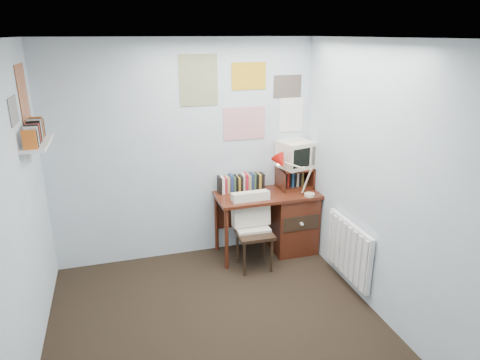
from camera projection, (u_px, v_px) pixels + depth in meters
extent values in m
plane|color=black|center=(226.00, 346.00, 3.65)|extent=(3.50, 3.50, 0.00)
cube|color=silver|center=(185.00, 153.00, 4.83)|extent=(3.00, 0.02, 2.50)
cube|color=silver|center=(6.00, 237.00, 2.84)|extent=(0.02, 3.50, 2.50)
cube|color=silver|center=(394.00, 192.00, 3.65)|extent=(0.02, 3.50, 2.50)
cube|color=white|center=(222.00, 38.00, 2.84)|extent=(3.00, 3.50, 0.02)
cube|color=#502012|center=(267.00, 195.00, 4.99)|extent=(1.20, 0.55, 0.03)
cube|color=#502012|center=(292.00, 221.00, 5.20)|extent=(0.50, 0.50, 0.72)
cylinder|color=#502012|center=(227.00, 239.00, 4.75)|extent=(0.04, 0.04, 0.72)
cylinder|color=#502012|center=(217.00, 222.00, 5.17)|extent=(0.04, 0.04, 0.72)
cube|color=#502012|center=(241.00, 215.00, 5.26)|extent=(0.64, 0.02, 0.30)
cube|color=black|center=(254.00, 234.00, 4.75)|extent=(0.44, 0.42, 0.83)
cube|color=red|center=(310.00, 178.00, 4.84)|extent=(0.33, 0.29, 0.44)
cube|color=#502012|center=(295.00, 177.00, 5.15)|extent=(0.40, 0.30, 0.25)
cube|color=beige|center=(295.00, 153.00, 5.07)|extent=(0.44, 0.42, 0.35)
cube|color=#502012|center=(243.00, 182.00, 5.05)|extent=(0.60, 0.14, 0.22)
cube|color=white|center=(348.00, 249.00, 4.41)|extent=(0.09, 0.80, 0.60)
cube|color=white|center=(37.00, 143.00, 3.74)|extent=(0.20, 0.62, 0.24)
cube|color=white|center=(244.00, 97.00, 4.82)|extent=(1.20, 0.01, 0.90)
cube|color=white|center=(18.00, 100.00, 3.59)|extent=(0.01, 0.70, 0.60)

